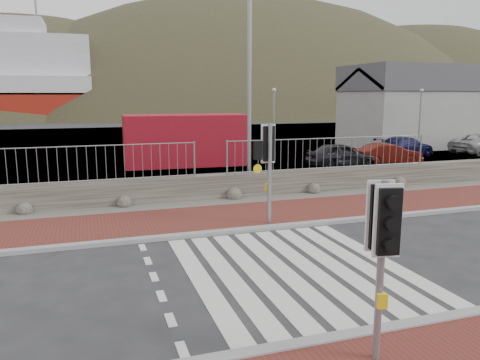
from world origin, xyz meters
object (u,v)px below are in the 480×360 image
object	(u,v)px
traffic_signal_far	(269,152)
car_a	(341,155)
streetlight	(254,58)
car_c	(405,147)
car_b	(388,154)
shipping_container	(185,140)
traffic_signal_near	(382,234)

from	to	relation	value
traffic_signal_far	car_a	size ratio (longest dim) A/B	0.81
traffic_signal_far	car_a	world-z (taller)	traffic_signal_far
streetlight	car_c	size ratio (longest dim) A/B	2.16
traffic_signal_far	car_b	world-z (taller)	traffic_signal_far
car_b	car_c	bearing A→B (deg)	-42.67
shipping_container	traffic_signal_far	bearing A→B (deg)	-88.31
traffic_signal_near	traffic_signal_far	size ratio (longest dim) A/B	0.89
shipping_container	car_b	size ratio (longest dim) A/B	1.84
traffic_signal_far	car_a	bearing A→B (deg)	-129.96
car_c	car_a	bearing A→B (deg)	95.05
traffic_signal_far	car_b	size ratio (longest dim) A/B	0.84
streetlight	shipping_container	size ratio (longest dim) A/B	1.40
car_b	shipping_container	bearing A→B (deg)	78.57
car_b	car_c	size ratio (longest dim) A/B	0.84
car_a	car_c	bearing A→B (deg)	-65.47
traffic_signal_near	car_a	size ratio (longest dim) A/B	0.72
shipping_container	car_a	xyz separation A→B (m)	(7.67, -3.20, -0.72)
car_b	car_c	world-z (taller)	car_c
car_a	car_c	world-z (taller)	car_a
streetlight	car_c	distance (m)	15.00
streetlight	car_c	xyz separation A→B (m)	(12.45, 7.05, -4.50)
traffic_signal_near	streetlight	size ratio (longest dim) A/B	0.29
traffic_signal_near	car_c	world-z (taller)	traffic_signal_near
traffic_signal_near	streetlight	bearing A→B (deg)	90.10
car_c	traffic_signal_far	bearing A→B (deg)	113.86
traffic_signal_near	car_b	xyz separation A→B (m)	(11.82, 16.21, -1.32)
shipping_container	car_a	world-z (taller)	shipping_container
traffic_signal_near	traffic_signal_far	distance (m)	7.19
traffic_signal_far	car_b	xyz separation A→B (m)	(10.64, 9.12, -1.56)
traffic_signal_far	car_b	distance (m)	14.10
shipping_container	car_c	distance (m)	13.51
traffic_signal_near	car_b	world-z (taller)	traffic_signal_near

